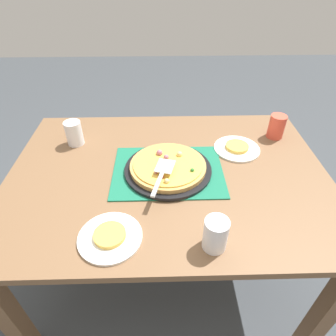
{
  "coord_description": "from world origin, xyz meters",
  "views": [
    {
      "loc": [
        0.03,
        0.96,
        1.55
      ],
      "look_at": [
        0.0,
        0.0,
        0.77
      ],
      "focal_mm": 30.32,
      "sensor_mm": 36.0,
      "label": 1
    }
  ],
  "objects_px": {
    "plate_near_left": "(110,237)",
    "cup_near": "(215,234)",
    "pizza": "(168,166)",
    "served_slice_left": "(110,235)",
    "pizza_pan": "(168,169)",
    "served_slice_right": "(237,146)",
    "plate_far_right": "(237,149)",
    "cup_corner": "(74,133)",
    "cup_far": "(277,126)",
    "pizza_server": "(162,173)"
  },
  "relations": [
    {
      "from": "served_slice_left",
      "to": "cup_far",
      "type": "height_order",
      "value": "cup_far"
    },
    {
      "from": "pizza",
      "to": "served_slice_right",
      "type": "relative_size",
      "value": 3.0
    },
    {
      "from": "pizza_pan",
      "to": "pizza_server",
      "type": "xyz_separation_m",
      "value": [
        0.03,
        0.09,
        0.06
      ]
    },
    {
      "from": "served_slice_left",
      "to": "cup_corner",
      "type": "height_order",
      "value": "cup_corner"
    },
    {
      "from": "cup_near",
      "to": "pizza_server",
      "type": "relative_size",
      "value": 0.51
    },
    {
      "from": "pizza_pan",
      "to": "pizza",
      "type": "xyz_separation_m",
      "value": [
        0.0,
        -0.0,
        0.02
      ]
    },
    {
      "from": "served_slice_right",
      "to": "cup_corner",
      "type": "distance_m",
      "value": 0.8
    },
    {
      "from": "plate_near_left",
      "to": "plate_far_right",
      "type": "distance_m",
      "value": 0.75
    },
    {
      "from": "cup_far",
      "to": "pizza_pan",
      "type": "bearing_deg",
      "value": 25.9
    },
    {
      "from": "pizza_pan",
      "to": "cup_corner",
      "type": "bearing_deg",
      "value": -27.36
    },
    {
      "from": "plate_near_left",
      "to": "served_slice_right",
      "type": "relative_size",
      "value": 2.0
    },
    {
      "from": "plate_far_right",
      "to": "pizza_pan",
      "type": "bearing_deg",
      "value": 25.22
    },
    {
      "from": "plate_far_right",
      "to": "served_slice_right",
      "type": "bearing_deg",
      "value": 0.0
    },
    {
      "from": "served_slice_right",
      "to": "cup_far",
      "type": "xyz_separation_m",
      "value": [
        -0.22,
        -0.11,
        0.04
      ]
    },
    {
      "from": "plate_near_left",
      "to": "cup_near",
      "type": "xyz_separation_m",
      "value": [
        -0.35,
        0.04,
        0.06
      ]
    },
    {
      "from": "plate_near_left",
      "to": "pizza_server",
      "type": "distance_m",
      "value": 0.32
    },
    {
      "from": "plate_near_left",
      "to": "cup_corner",
      "type": "xyz_separation_m",
      "value": [
        0.25,
        -0.59,
        0.06
      ]
    },
    {
      "from": "plate_near_left",
      "to": "served_slice_left",
      "type": "distance_m",
      "value": 0.01
    },
    {
      "from": "cup_far",
      "to": "served_slice_left",
      "type": "bearing_deg",
      "value": 39.19
    },
    {
      "from": "plate_near_left",
      "to": "plate_far_right",
      "type": "height_order",
      "value": "same"
    },
    {
      "from": "cup_corner",
      "to": "served_slice_left",
      "type": "bearing_deg",
      "value": 112.76
    },
    {
      "from": "served_slice_right",
      "to": "cup_corner",
      "type": "relative_size",
      "value": 0.92
    },
    {
      "from": "plate_far_right",
      "to": "cup_far",
      "type": "distance_m",
      "value": 0.25
    },
    {
      "from": "pizza",
      "to": "cup_near",
      "type": "bearing_deg",
      "value": 109.86
    },
    {
      "from": "pizza_pan",
      "to": "plate_near_left",
      "type": "height_order",
      "value": "pizza_pan"
    },
    {
      "from": "pizza",
      "to": "pizza_server",
      "type": "relative_size",
      "value": 1.42
    },
    {
      "from": "plate_near_left",
      "to": "pizza_server",
      "type": "height_order",
      "value": "pizza_server"
    },
    {
      "from": "plate_near_left",
      "to": "served_slice_left",
      "type": "height_order",
      "value": "served_slice_left"
    },
    {
      "from": "served_slice_left",
      "to": "pizza_server",
      "type": "xyz_separation_m",
      "value": [
        -0.18,
        -0.26,
        0.05
      ]
    },
    {
      "from": "pizza",
      "to": "served_slice_left",
      "type": "relative_size",
      "value": 3.0
    },
    {
      "from": "pizza",
      "to": "cup_far",
      "type": "bearing_deg",
      "value": -154.12
    },
    {
      "from": "served_slice_right",
      "to": "cup_near",
      "type": "distance_m",
      "value": 0.59
    },
    {
      "from": "cup_corner",
      "to": "cup_near",
      "type": "bearing_deg",
      "value": 133.5
    },
    {
      "from": "served_slice_left",
      "to": "pizza_server",
      "type": "relative_size",
      "value": 0.47
    },
    {
      "from": "plate_far_right",
      "to": "served_slice_right",
      "type": "distance_m",
      "value": 0.01
    },
    {
      "from": "plate_far_right",
      "to": "served_slice_left",
      "type": "relative_size",
      "value": 2.0
    },
    {
      "from": "served_slice_left",
      "to": "served_slice_right",
      "type": "relative_size",
      "value": 1.0
    },
    {
      "from": "plate_near_left",
      "to": "cup_near",
      "type": "height_order",
      "value": "cup_near"
    },
    {
      "from": "pizza_pan",
      "to": "cup_near",
      "type": "bearing_deg",
      "value": 109.87
    },
    {
      "from": "served_slice_left",
      "to": "cup_far",
      "type": "relative_size",
      "value": 0.92
    },
    {
      "from": "pizza",
      "to": "served_slice_right",
      "type": "height_order",
      "value": "pizza"
    },
    {
      "from": "pizza_pan",
      "to": "served_slice_left",
      "type": "bearing_deg",
      "value": 59.58
    },
    {
      "from": "plate_near_left",
      "to": "plate_far_right",
      "type": "bearing_deg",
      "value": -136.82
    },
    {
      "from": "cup_corner",
      "to": "cup_far",
      "type": "bearing_deg",
      "value": -177.95
    },
    {
      "from": "pizza",
      "to": "cup_near",
      "type": "xyz_separation_m",
      "value": [
        -0.14,
        0.39,
        0.03
      ]
    },
    {
      "from": "pizza",
      "to": "pizza_server",
      "type": "bearing_deg",
      "value": 74.59
    },
    {
      "from": "pizza",
      "to": "plate_near_left",
      "type": "relative_size",
      "value": 1.5
    },
    {
      "from": "plate_far_right",
      "to": "cup_near",
      "type": "distance_m",
      "value": 0.59
    },
    {
      "from": "pizza_pan",
      "to": "pizza",
      "type": "height_order",
      "value": "pizza"
    },
    {
      "from": "served_slice_left",
      "to": "pizza_server",
      "type": "height_order",
      "value": "pizza_server"
    }
  ]
}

